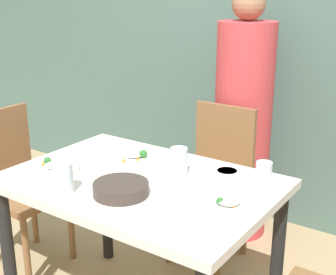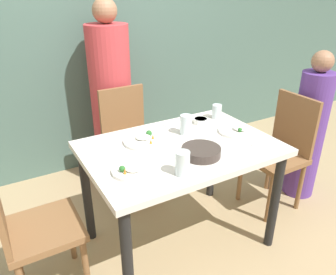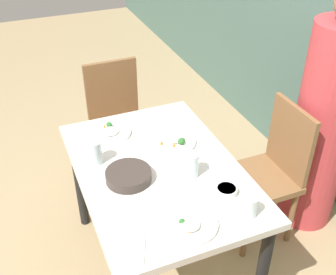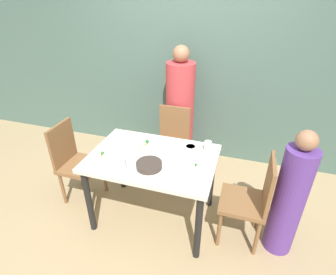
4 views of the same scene
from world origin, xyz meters
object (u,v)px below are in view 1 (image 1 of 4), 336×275
(chair_adult_spot, at_px, (214,178))
(person_adult, at_px, (242,127))
(plate_rice_adult, at_px, (226,203))
(bowl_curry, at_px, (121,188))
(glass_water_tall, at_px, (64,178))

(chair_adult_spot, bearing_deg, person_adult, 90.00)
(chair_adult_spot, xyz_separation_m, plate_rice_adult, (0.47, -0.76, 0.28))
(person_adult, relative_size, plate_rice_adult, 6.37)
(bowl_curry, bearing_deg, glass_water_tall, -149.87)
(person_adult, height_order, glass_water_tall, person_adult)
(glass_water_tall, bearing_deg, person_adult, 84.40)
(chair_adult_spot, distance_m, glass_water_tall, 1.09)
(person_adult, xyz_separation_m, bowl_curry, (0.07, -1.26, 0.07))
(glass_water_tall, bearing_deg, bowl_curry, 30.13)
(plate_rice_adult, relative_size, glass_water_tall, 1.88)
(person_adult, distance_m, plate_rice_adult, 1.21)
(chair_adult_spot, relative_size, person_adult, 0.58)
(person_adult, bearing_deg, bowl_curry, -86.98)
(person_adult, bearing_deg, plate_rice_adult, -67.23)
(person_adult, relative_size, glass_water_tall, 11.98)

